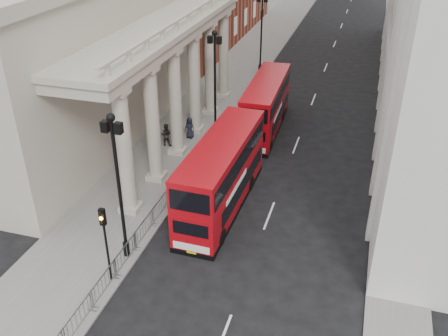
# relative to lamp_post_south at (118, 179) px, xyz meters

# --- Properties ---
(ground) EXTENTS (260.00, 260.00, 0.00)m
(ground) POSITION_rel_lamp_post_south_xyz_m (0.60, -4.00, -4.91)
(ground) COLOR black
(ground) RESTS_ON ground
(sidewalk_west) EXTENTS (6.00, 140.00, 0.12)m
(sidewalk_west) POSITION_rel_lamp_post_south_xyz_m (-2.40, 26.00, -4.85)
(sidewalk_west) COLOR slate
(sidewalk_west) RESTS_ON ground
(sidewalk_east) EXTENTS (3.00, 140.00, 0.12)m
(sidewalk_east) POSITION_rel_lamp_post_south_xyz_m (14.10, 26.00, -4.85)
(sidewalk_east) COLOR slate
(sidewalk_east) RESTS_ON ground
(kerb) EXTENTS (0.20, 140.00, 0.14)m
(kerb) POSITION_rel_lamp_post_south_xyz_m (0.55, 26.00, -4.84)
(kerb) COLOR slate
(kerb) RESTS_ON ground
(portico_building) EXTENTS (9.00, 28.00, 12.00)m
(portico_building) POSITION_rel_lamp_post_south_xyz_m (-9.90, 14.00, 1.09)
(portico_building) COLOR #A49D89
(portico_building) RESTS_ON ground
(lamp_post_south) EXTENTS (1.05, 0.44, 8.32)m
(lamp_post_south) POSITION_rel_lamp_post_south_xyz_m (0.00, 0.00, 0.00)
(lamp_post_south) COLOR black
(lamp_post_south) RESTS_ON sidewalk_west
(lamp_post_mid) EXTENTS (1.05, 0.44, 8.32)m
(lamp_post_mid) POSITION_rel_lamp_post_south_xyz_m (0.00, 16.00, 0.00)
(lamp_post_mid) COLOR black
(lamp_post_mid) RESTS_ON sidewalk_west
(lamp_post_north) EXTENTS (1.05, 0.44, 8.32)m
(lamp_post_north) POSITION_rel_lamp_post_south_xyz_m (0.00, 32.00, 0.00)
(lamp_post_north) COLOR black
(lamp_post_north) RESTS_ON sidewalk_west
(traffic_light) EXTENTS (0.28, 0.33, 4.30)m
(traffic_light) POSITION_rel_lamp_post_south_xyz_m (0.10, -2.02, -1.80)
(traffic_light) COLOR black
(traffic_light) RESTS_ON sidewalk_west
(crowd_barriers) EXTENTS (0.50, 18.75, 1.10)m
(crowd_barriers) POSITION_rel_lamp_post_south_xyz_m (0.25, -1.77, -4.24)
(crowd_barriers) COLOR gray
(crowd_barriers) RESTS_ON sidewalk_west
(bus_near) EXTENTS (2.80, 10.60, 4.55)m
(bus_near) POSITION_rel_lamp_post_south_xyz_m (3.51, 6.17, -2.53)
(bus_near) COLOR #A3070F
(bus_near) RESTS_ON ground
(bus_far) EXTENTS (2.66, 9.87, 4.23)m
(bus_far) POSITION_rel_lamp_post_south_xyz_m (3.64, 18.01, -2.70)
(bus_far) COLOR #AF0810
(bus_far) RESTS_ON ground
(pedestrian_a) EXTENTS (0.73, 0.52, 1.86)m
(pedestrian_a) POSITION_rel_lamp_post_south_xyz_m (-3.81, 12.71, -3.86)
(pedestrian_a) COLOR black
(pedestrian_a) RESTS_ON sidewalk_west
(pedestrian_b) EXTENTS (0.94, 0.77, 1.78)m
(pedestrian_b) POSITION_rel_lamp_post_south_xyz_m (-2.98, 12.88, -3.90)
(pedestrian_b) COLOR black
(pedestrian_b) RESTS_ON sidewalk_west
(pedestrian_c) EXTENTS (0.92, 0.67, 1.72)m
(pedestrian_c) POSITION_rel_lamp_post_south_xyz_m (-1.69, 14.63, -3.93)
(pedestrian_c) COLOR black
(pedestrian_c) RESTS_ON sidewalk_west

